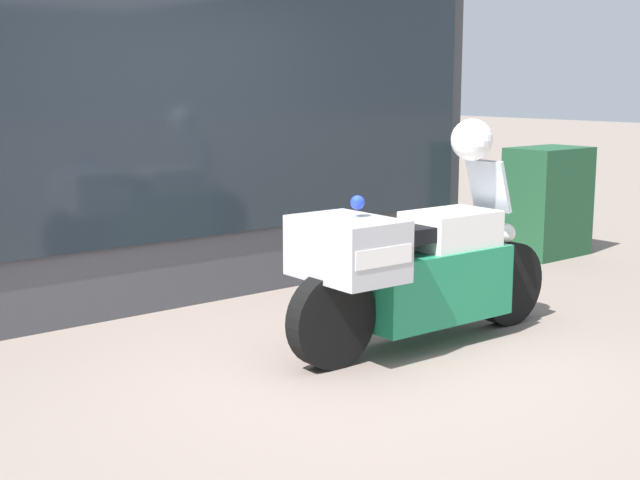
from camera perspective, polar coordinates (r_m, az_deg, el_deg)
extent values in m
plane|color=gray|center=(5.66, -0.12, -8.02)|extent=(60.00, 60.00, 0.00)
cube|color=#424247|center=(7.04, -10.76, 11.88)|extent=(6.60, 0.40, 3.99)
cube|color=#1E262D|center=(7.08, -6.75, 12.38)|extent=(5.43, 0.02, 2.99)
cube|color=slate|center=(7.40, -7.67, -1.53)|extent=(5.21, 0.30, 0.55)
cube|color=silver|center=(7.39, -8.40, 5.25)|extent=(5.21, 0.02, 1.23)
cube|color=beige|center=(7.24, -7.95, 9.95)|extent=(5.21, 0.30, 0.02)
cube|color=#C68E19|center=(6.78, -15.18, 10.02)|extent=(0.18, 0.04, 0.06)
cube|color=#B7B2A8|center=(7.24, -7.96, 10.27)|extent=(0.18, 0.04, 0.06)
cube|color=maroon|center=(7.80, -1.68, 10.36)|extent=(0.18, 0.04, 0.06)
cube|color=navy|center=(8.45, 3.69, 10.33)|extent=(0.18, 0.04, 0.06)
cube|color=orange|center=(6.71, -16.36, 0.49)|extent=(0.19, 0.03, 0.27)
cube|color=#2D8E42|center=(7.98, 0.01, 2.41)|extent=(0.19, 0.01, 0.27)
cylinder|color=black|center=(6.65, 11.91, -2.73)|extent=(0.61, 0.16, 0.61)
cylinder|color=black|center=(5.54, 0.74, -5.13)|extent=(0.61, 0.16, 0.61)
cube|color=#1E8456|center=(6.07, 7.14, -2.83)|extent=(1.13, 0.50, 0.48)
cube|color=white|center=(6.12, 8.36, 0.57)|extent=(0.62, 0.44, 0.27)
cube|color=black|center=(5.82, 5.45, 0.40)|extent=(0.66, 0.37, 0.10)
cube|color=#B7B7BC|center=(5.51, 1.74, -0.53)|extent=(0.51, 0.70, 0.38)
cube|color=white|center=(5.51, 1.74, -0.53)|extent=(0.46, 0.71, 0.11)
cube|color=#B2BCC6|center=(6.35, 10.73, 3.44)|extent=(0.15, 0.33, 0.37)
sphere|color=white|center=(6.55, 11.80, 0.45)|extent=(0.14, 0.14, 0.14)
sphere|color=blue|center=(5.52, 2.41, 2.42)|extent=(0.09, 0.09, 0.09)
cube|color=#1E4C2D|center=(9.31, 14.35, 2.39)|extent=(0.82, 0.55, 1.10)
sphere|color=white|center=(6.18, 9.69, 6.34)|extent=(0.29, 0.29, 0.29)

